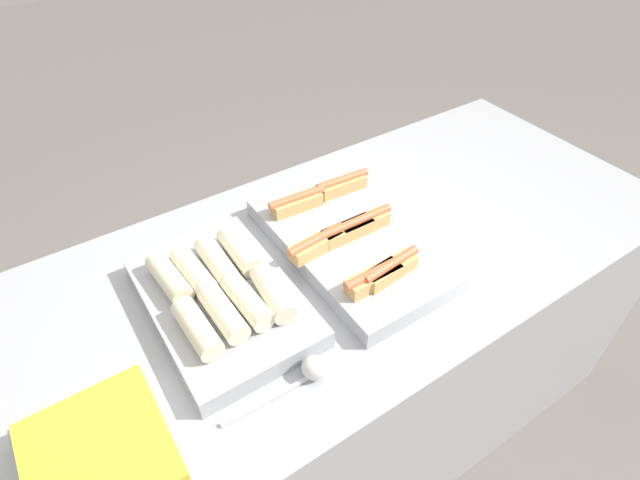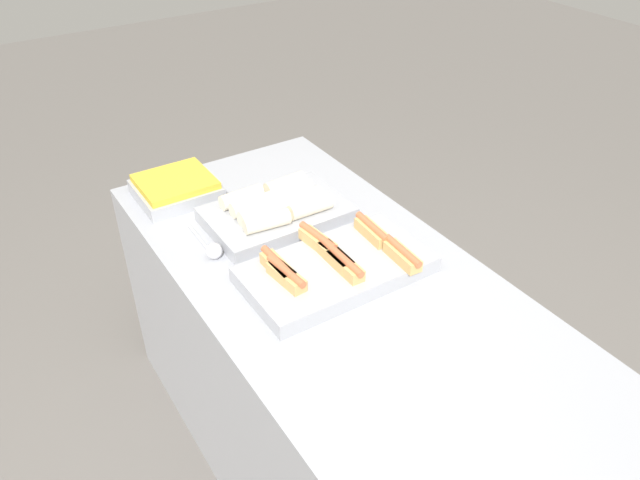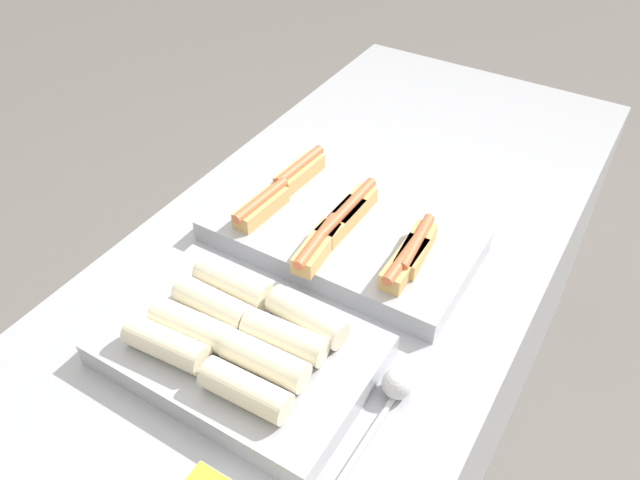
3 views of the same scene
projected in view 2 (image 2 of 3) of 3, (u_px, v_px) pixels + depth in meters
The scene contains 6 objects.
ground_plane at pixel (338, 462), 2.35m from camera, with size 12.00×12.00×0.00m, color slate.
counter at pixel (340, 383), 2.10m from camera, with size 1.83×0.83×0.87m.
tray_hotdogs at pixel (336, 266), 1.86m from camera, with size 0.36×0.56×0.10m.
tray_wraps at pixel (277, 211), 2.10m from camera, with size 0.31×0.47×0.10m.
tray_side_front at pixel (176, 188), 2.24m from camera, with size 0.25×0.28×0.07m.
serving_spoon_near at pixel (212, 250), 1.95m from camera, with size 0.24×0.05×0.05m.
Camera 2 is at (1.18, -0.84, 2.04)m, focal length 35.00 mm.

